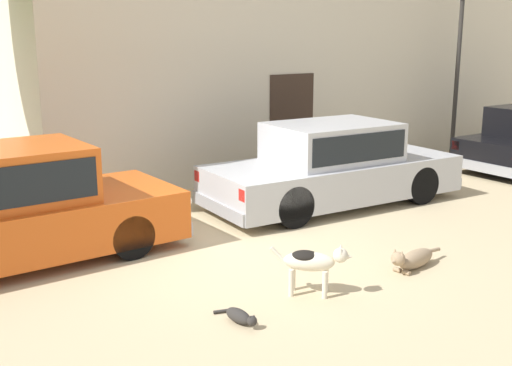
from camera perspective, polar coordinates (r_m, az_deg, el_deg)
name	(u,v)px	position (r m, az deg, el deg)	size (l,w,h in m)	color
ground_plane	(239,254)	(8.64, -1.55, -6.42)	(80.00, 80.00, 0.00)	tan
parked_sedan_nearest	(11,207)	(8.73, -21.22, -2.02)	(4.50, 1.93, 1.52)	#D15619
parked_sedan_second	(333,165)	(10.99, 6.92, 1.65)	(4.71, 1.88, 1.43)	#B2B5BA
stray_dog_spotted	(413,259)	(8.32, 13.99, -6.66)	(1.08, 0.34, 0.34)	#997F60
stray_dog_tan	(312,261)	(7.26, 5.07, -7.05)	(0.74, 0.70, 0.61)	beige
stray_cat	(240,316)	(6.68, -1.47, -11.93)	(0.23, 0.59, 0.16)	#2D2B28
street_lamp	(459,50)	(15.53, 17.83, 11.32)	(0.22, 0.22, 3.97)	#2D2B28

